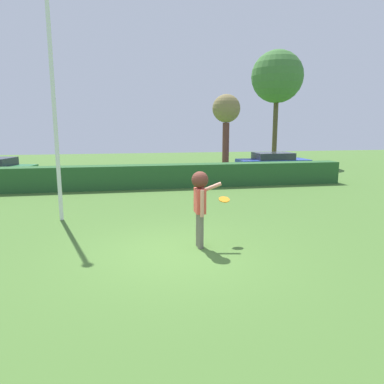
{
  "coord_description": "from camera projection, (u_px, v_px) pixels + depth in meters",
  "views": [
    {
      "loc": [
        -1.1,
        -7.72,
        2.86
      ],
      "look_at": [
        0.57,
        1.29,
        1.15
      ],
      "focal_mm": 33.63,
      "sensor_mm": 36.0,
      "label": 1
    }
  ],
  "objects": [
    {
      "name": "birch_tree",
      "position": [
        277.0,
        77.0,
        25.98
      ],
      "size": [
        3.74,
        3.74,
        8.18
      ],
      "color": "brown",
      "rests_on": "ground"
    },
    {
      "name": "person",
      "position": [
        200.0,
        197.0,
        8.35
      ],
      "size": [
        0.78,
        0.57,
        1.82
      ],
      "color": "#70695B",
      "rests_on": "ground"
    },
    {
      "name": "willow_tree",
      "position": [
        226.0,
        112.0,
        22.9
      ],
      "size": [
        1.78,
        1.78,
        4.8
      ],
      "color": "brown",
      "rests_on": "ground"
    },
    {
      "name": "lamppost",
      "position": [
        53.0,
        94.0,
        10.34
      ],
      "size": [
        0.24,
        0.24,
        6.82
      ],
      "color": "silver",
      "rests_on": "ground"
    },
    {
      "name": "hedge_row",
      "position": [
        150.0,
        176.0,
        16.56
      ],
      "size": [
        18.56,
        0.9,
        1.07
      ],
      "primitive_type": "cube",
      "color": "#28582A",
      "rests_on": "ground"
    },
    {
      "name": "parked_car_blue",
      "position": [
        273.0,
        162.0,
        21.51
      ],
      "size": [
        4.21,
        1.82,
        1.25
      ],
      "color": "#263FA5",
      "rests_on": "ground"
    },
    {
      "name": "ground_plane",
      "position": [
        178.0,
        253.0,
        8.18
      ],
      "size": [
        60.0,
        60.0,
        0.0
      ],
      "primitive_type": "plane",
      "color": "#466D2D"
    },
    {
      "name": "frisbee",
      "position": [
        224.0,
        199.0,
        8.83
      ],
      "size": [
        0.27,
        0.26,
        0.11
      ],
      "color": "orange"
    }
  ]
}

